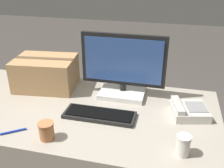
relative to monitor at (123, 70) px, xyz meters
name	(u,v)px	position (x,y,z in m)	size (l,w,h in m)	color
office_desk	(79,153)	(-0.25, -0.25, -0.56)	(1.80, 0.90, 0.75)	#A89E8E
monitor	(123,70)	(0.00, 0.00, 0.00)	(0.57, 0.26, 0.43)	white
keyboard	(99,115)	(-0.08, -0.32, -0.17)	(0.44, 0.16, 0.03)	black
desk_phone	(188,110)	(0.44, -0.17, -0.15)	(0.25, 0.25, 0.08)	beige
paper_cup_left	(46,131)	(-0.29, -0.59, -0.14)	(0.09, 0.09, 0.10)	#BC7547
paper_cup_right	(183,145)	(0.41, -0.55, -0.13)	(0.07, 0.07, 0.11)	white
cardboard_box	(46,73)	(-0.57, -0.02, -0.07)	(0.46, 0.36, 0.23)	tan
pen_marker	(13,131)	(-0.49, -0.59, -0.18)	(0.12, 0.09, 0.01)	#1933B2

